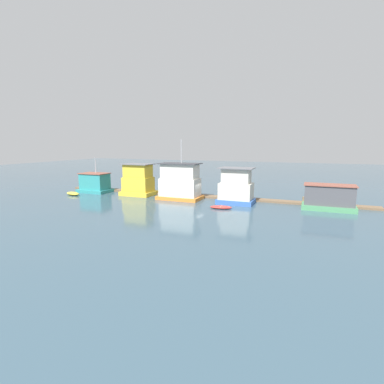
# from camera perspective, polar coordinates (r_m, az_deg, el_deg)

# --- Properties ---
(ground_plane) EXTENTS (200.00, 200.00, 0.00)m
(ground_plane) POSITION_cam_1_polar(r_m,az_deg,el_deg) (46.09, 0.47, -1.53)
(ground_plane) COLOR #385160
(dock_walkway) EXTENTS (51.00, 1.69, 0.30)m
(dock_walkway) POSITION_cam_1_polar(r_m,az_deg,el_deg) (48.74, 1.73, -0.76)
(dock_walkway) COLOR brown
(dock_walkway) RESTS_ON ground_plane
(houseboat_teal) EXTENTS (5.51, 3.84, 6.19)m
(houseboat_teal) POSITION_cam_1_polar(r_m,az_deg,el_deg) (56.04, -18.01, 1.61)
(houseboat_teal) COLOR teal
(houseboat_teal) RESTS_ON ground_plane
(houseboat_yellow) EXTENTS (5.36, 3.87, 5.28)m
(houseboat_yellow) POSITION_cam_1_polar(r_m,az_deg,el_deg) (50.92, -10.22, 2.08)
(houseboat_yellow) COLOR gold
(houseboat_yellow) RESTS_ON ground_plane
(houseboat_orange) EXTENTS (6.71, 3.98, 9.23)m
(houseboat_orange) POSITION_cam_1_polar(r_m,az_deg,el_deg) (46.46, -2.31, 1.78)
(houseboat_orange) COLOR orange
(houseboat_orange) RESTS_ON ground_plane
(houseboat_blue) EXTENTS (5.15, 3.57, 5.21)m
(houseboat_blue) POSITION_cam_1_polar(r_m,az_deg,el_deg) (43.49, 8.40, 0.78)
(houseboat_blue) COLOR #3866B7
(houseboat_blue) RESTS_ON ground_plane
(houseboat_green) EXTENTS (6.59, 3.33, 3.34)m
(houseboat_green) POSITION_cam_1_polar(r_m,az_deg,el_deg) (43.08, 24.64, -0.99)
(houseboat_green) COLOR #4C9360
(houseboat_green) RESTS_ON ground_plane
(dinghy_yellow) EXTENTS (3.24, 2.07, 0.54)m
(dinghy_yellow) POSITION_cam_1_polar(r_m,az_deg,el_deg) (54.24, -21.74, -0.27)
(dinghy_yellow) COLOR yellow
(dinghy_yellow) RESTS_ON ground_plane
(dinghy_red) EXTENTS (3.11, 1.87, 0.37)m
(dinghy_red) POSITION_cam_1_polar(r_m,az_deg,el_deg) (40.30, 5.55, -2.88)
(dinghy_red) COLOR red
(dinghy_red) RESTS_ON ground_plane
(mooring_post_far_right) EXTENTS (0.25, 0.25, 2.00)m
(mooring_post_far_right) POSITION_cam_1_polar(r_m,az_deg,el_deg) (51.32, -7.92, 0.62)
(mooring_post_far_right) COLOR brown
(mooring_post_far_right) RESTS_ON ground_plane
(mooring_post_far_left) EXTENTS (0.28, 0.28, 1.34)m
(mooring_post_far_left) POSITION_cam_1_polar(r_m,az_deg,el_deg) (44.63, 22.62, -1.74)
(mooring_post_far_left) COLOR brown
(mooring_post_far_left) RESTS_ON ground_plane
(mooring_post_near_right) EXTENTS (0.30, 0.30, 1.27)m
(mooring_post_near_right) POSITION_cam_1_polar(r_m,az_deg,el_deg) (44.65, 20.42, -1.65)
(mooring_post_near_right) COLOR #846B4C
(mooring_post_near_right) RESTS_ON ground_plane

